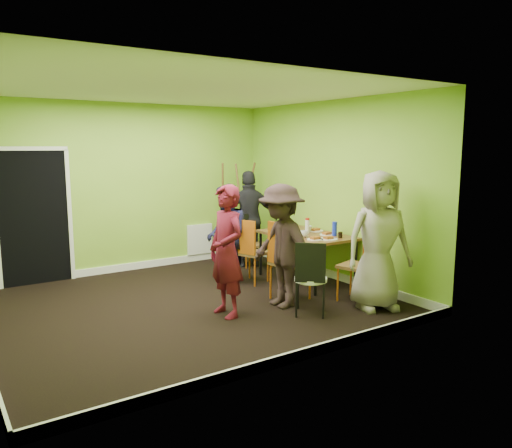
{
  "coord_description": "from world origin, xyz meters",
  "views": [
    {
      "loc": [
        -2.84,
        -5.86,
        2.1
      ],
      "look_at": [
        1.07,
        0.0,
        0.99
      ],
      "focal_mm": 35.0,
      "sensor_mm": 36.0,
      "label": 1
    }
  ],
  "objects_px": {
    "easel": "(236,212)",
    "thermos": "(307,227)",
    "orange_bottle": "(293,231)",
    "person_front_end": "(378,241)",
    "chair_left_far": "(249,248)",
    "person_left_near": "(281,246)",
    "chair_bentwood": "(311,275)",
    "chair_front_end": "(363,260)",
    "chair_back_end": "(252,229)",
    "dining_table": "(306,237)",
    "person_standing": "(227,251)",
    "person_left_far": "(227,234)",
    "person_back_end": "(250,219)",
    "chair_left_near": "(286,257)",
    "blue_bottle": "(335,229)"
  },
  "relations": [
    {
      "from": "easel",
      "to": "thermos",
      "type": "height_order",
      "value": "easel"
    },
    {
      "from": "orange_bottle",
      "to": "person_front_end",
      "type": "height_order",
      "value": "person_front_end"
    },
    {
      "from": "chair_left_far",
      "to": "person_left_near",
      "type": "xyz_separation_m",
      "value": [
        -0.24,
        -1.15,
        0.25
      ]
    },
    {
      "from": "person_left_near",
      "to": "person_front_end",
      "type": "xyz_separation_m",
      "value": [
        0.98,
        -0.76,
        0.09
      ]
    },
    {
      "from": "chair_bentwood",
      "to": "chair_front_end",
      "type": "bearing_deg",
      "value": 44.75
    },
    {
      "from": "chair_back_end",
      "to": "orange_bottle",
      "type": "distance_m",
      "value": 1.07
    },
    {
      "from": "chair_left_far",
      "to": "thermos",
      "type": "xyz_separation_m",
      "value": [
        0.86,
        -0.34,
        0.29
      ]
    },
    {
      "from": "dining_table",
      "to": "person_standing",
      "type": "relative_size",
      "value": 0.92
    },
    {
      "from": "chair_back_end",
      "to": "person_left_far",
      "type": "distance_m",
      "value": 1.11
    },
    {
      "from": "person_left_far",
      "to": "chair_left_far",
      "type": "bearing_deg",
      "value": 73.18
    },
    {
      "from": "person_back_end",
      "to": "dining_table",
      "type": "bearing_deg",
      "value": 122.42
    },
    {
      "from": "orange_bottle",
      "to": "chair_left_far",
      "type": "bearing_deg",
      "value": 164.26
    },
    {
      "from": "dining_table",
      "to": "person_back_end",
      "type": "distance_m",
      "value": 1.34
    },
    {
      "from": "chair_left_far",
      "to": "chair_left_near",
      "type": "relative_size",
      "value": 0.92
    },
    {
      "from": "person_left_far",
      "to": "person_back_end",
      "type": "relative_size",
      "value": 0.91
    },
    {
      "from": "thermos",
      "to": "person_back_end",
      "type": "bearing_deg",
      "value": 100.03
    },
    {
      "from": "chair_front_end",
      "to": "person_back_end",
      "type": "bearing_deg",
      "value": 76.44
    },
    {
      "from": "person_front_end",
      "to": "person_left_far",
      "type": "bearing_deg",
      "value": 134.93
    },
    {
      "from": "blue_bottle",
      "to": "person_front_end",
      "type": "bearing_deg",
      "value": -105.54
    },
    {
      "from": "easel",
      "to": "blue_bottle",
      "type": "xyz_separation_m",
      "value": [
        0.36,
        -2.27,
        -0.03
      ]
    },
    {
      "from": "chair_left_far",
      "to": "chair_back_end",
      "type": "bearing_deg",
      "value": 123.19
    },
    {
      "from": "chair_bentwood",
      "to": "person_back_end",
      "type": "height_order",
      "value": "person_back_end"
    },
    {
      "from": "person_left_far",
      "to": "person_left_near",
      "type": "relative_size",
      "value": 0.95
    },
    {
      "from": "chair_left_far",
      "to": "person_left_far",
      "type": "bearing_deg",
      "value": -148.96
    },
    {
      "from": "person_standing",
      "to": "orange_bottle",
      "type": "bearing_deg",
      "value": 114.25
    },
    {
      "from": "chair_back_end",
      "to": "orange_bottle",
      "type": "bearing_deg",
      "value": 74.38
    },
    {
      "from": "thermos",
      "to": "dining_table",
      "type": "bearing_deg",
      "value": -146.71
    },
    {
      "from": "person_standing",
      "to": "person_front_end",
      "type": "xyz_separation_m",
      "value": [
        1.76,
        -0.84,
        0.08
      ]
    },
    {
      "from": "person_left_far",
      "to": "person_back_end",
      "type": "xyz_separation_m",
      "value": [
        0.9,
        0.75,
        0.07
      ]
    },
    {
      "from": "blue_bottle",
      "to": "person_left_near",
      "type": "bearing_deg",
      "value": -162.47
    },
    {
      "from": "dining_table",
      "to": "blue_bottle",
      "type": "xyz_separation_m",
      "value": [
        0.24,
        -0.37,
        0.16
      ]
    },
    {
      "from": "chair_left_far",
      "to": "chair_left_near",
      "type": "xyz_separation_m",
      "value": [
        -0.04,
        -0.99,
        0.05
      ]
    },
    {
      "from": "thermos",
      "to": "chair_front_end",
      "type": "bearing_deg",
      "value": -93.93
    },
    {
      "from": "chair_front_end",
      "to": "chair_bentwood",
      "type": "height_order",
      "value": "chair_front_end"
    },
    {
      "from": "chair_back_end",
      "to": "person_standing",
      "type": "xyz_separation_m",
      "value": [
        -1.64,
        -1.94,
        0.15
      ]
    },
    {
      "from": "person_standing",
      "to": "thermos",
      "type": "bearing_deg",
      "value": 108.35
    },
    {
      "from": "chair_bentwood",
      "to": "thermos",
      "type": "bearing_deg",
      "value": 94.28
    },
    {
      "from": "blue_bottle",
      "to": "person_standing",
      "type": "xyz_separation_m",
      "value": [
        -2.09,
        -0.34,
        -0.04
      ]
    },
    {
      "from": "chair_left_near",
      "to": "chair_bentwood",
      "type": "distance_m",
      "value": 0.69
    },
    {
      "from": "blue_bottle",
      "to": "person_left_near",
      "type": "xyz_separation_m",
      "value": [
        -1.31,
        -0.41,
        -0.05
      ]
    },
    {
      "from": "person_left_near",
      "to": "person_front_end",
      "type": "distance_m",
      "value": 1.25
    },
    {
      "from": "dining_table",
      "to": "blue_bottle",
      "type": "relative_size",
      "value": 6.96
    },
    {
      "from": "dining_table",
      "to": "person_back_end",
      "type": "bearing_deg",
      "value": 98.35
    },
    {
      "from": "blue_bottle",
      "to": "person_front_end",
      "type": "relative_size",
      "value": 0.12
    },
    {
      "from": "easel",
      "to": "person_standing",
      "type": "bearing_deg",
      "value": -123.63
    },
    {
      "from": "dining_table",
      "to": "orange_bottle",
      "type": "height_order",
      "value": "orange_bottle"
    },
    {
      "from": "chair_front_end",
      "to": "easel",
      "type": "height_order",
      "value": "easel"
    },
    {
      "from": "thermos",
      "to": "person_left_near",
      "type": "xyz_separation_m",
      "value": [
        -1.11,
        -0.81,
        -0.05
      ]
    },
    {
      "from": "chair_left_near",
      "to": "person_left_far",
      "type": "height_order",
      "value": "person_left_far"
    },
    {
      "from": "chair_left_near",
      "to": "blue_bottle",
      "type": "relative_size",
      "value": 5.07
    }
  ]
}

